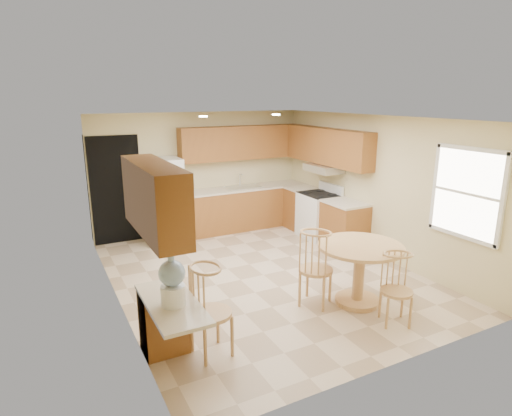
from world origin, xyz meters
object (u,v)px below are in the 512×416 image
stove (319,215)px  chair_table_b (403,285)px  chair_desk (214,306)px  dining_table (359,265)px  refrigerator (162,201)px  chair_table_a (321,263)px  water_crock (172,282)px

stove → chair_table_b: size_ratio=1.19×
chair_table_b → chair_desk: chair_desk is taller
dining_table → chair_desk: chair_desk is taller
refrigerator → chair_table_a: bearing=-73.2°
refrigerator → stove: size_ratio=1.52×
stove → dining_table: 2.89m
chair_table_b → chair_table_a: bearing=-29.4°
stove → water_crock: water_crock is taller
dining_table → chair_table_a: chair_table_a is taller
refrigerator → dining_table: (1.67, -3.85, -0.27)m
stove → chair_desk: bearing=-139.9°
refrigerator → chair_desk: bearing=-98.2°
stove → refrigerator: bearing=157.0°
refrigerator → chair_desk: 4.19m
chair_table_a → water_crock: 2.25m
dining_table → stove: bearing=65.3°
dining_table → water_crock: (-2.72, -0.32, 0.46)m
stove → dining_table: size_ratio=0.94×
refrigerator → stove: 3.14m
stove → chair_table_a: bearing=-125.4°
refrigerator → chair_desk: refrigerator is taller
stove → chair_desk: stove is taller
refrigerator → stove: bearing=-23.0°
stove → chair_table_a: stove is taller
refrigerator → dining_table: 4.20m
chair_table_a → dining_table: bearing=37.2°
chair_desk → water_crock: water_crock is taller
chair_table_b → water_crock: (-2.77, 0.42, 0.46)m
stove → water_crock: bearing=-143.1°
refrigerator → chair_table_b: refrigerator is taller
chair_desk → water_crock: (-0.45, -0.02, 0.38)m
chair_table_b → water_crock: water_crock is taller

